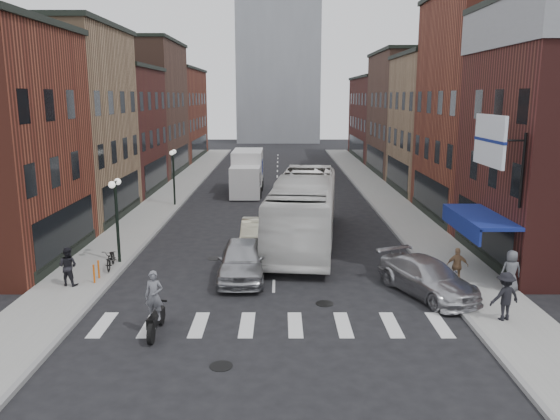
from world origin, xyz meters
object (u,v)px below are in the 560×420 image
object	(u,v)px
sedan_left_near	(242,260)
motorcycle_rider	(155,305)
streetlamp_near	(116,205)
ped_right_a	(505,296)
curb_car	(428,278)
transit_bus	(304,209)
ped_right_b	(457,266)
bike_rack	(96,272)
parked_bicycle	(111,258)
ped_left_solo	(68,266)
streetlamp_far	(173,167)
sedan_left_far	(259,237)
box_truck	(247,173)
billboard_sign	(492,142)
ped_right_c	(511,271)

from	to	relation	value
sedan_left_near	motorcycle_rider	bearing A→B (deg)	-114.02
streetlamp_near	motorcycle_rider	bearing A→B (deg)	-65.97
streetlamp_near	ped_right_a	distance (m)	17.13
ped_right_a	curb_car	bearing A→B (deg)	-72.53
transit_bus	ped_right_b	bearing A→B (deg)	-42.91
bike_rack	parked_bicycle	bearing A→B (deg)	86.71
ped_left_solo	streetlamp_far	bearing A→B (deg)	-82.98
ped_left_solo	parked_bicycle	bearing A→B (deg)	-103.75
sedan_left_far	streetlamp_far	bearing A→B (deg)	119.16
streetlamp_far	box_truck	distance (m)	7.62
sedan_left_near	parked_bicycle	world-z (taller)	sedan_left_near
streetlamp_near	ped_left_solo	distance (m)	3.99
transit_bus	sedan_left_near	bearing A→B (deg)	-110.25
parked_bicycle	ped_right_b	xyz separation A→B (m)	(15.22, -2.10, 0.31)
bike_rack	box_truck	xyz separation A→B (m)	(5.16, 22.35, 1.15)
box_truck	parked_bicycle	world-z (taller)	box_truck
streetlamp_far	parked_bicycle	xyz separation A→B (m)	(-0.10, -14.96, -2.30)
bike_rack	billboard_sign	bearing A→B (deg)	-2.83
motorcycle_rider	transit_bus	size ratio (longest dim) A/B	0.17
motorcycle_rider	ped_right_a	xyz separation A→B (m)	(12.11, 0.92, -0.03)
streetlamp_far	sedan_left_near	size ratio (longest dim) A/B	0.83
motorcycle_rider	ped_right_b	world-z (taller)	motorcycle_rider
ped_left_solo	curb_car	bearing A→B (deg)	-171.90
sedan_left_far	ped_left_solo	xyz separation A→B (m)	(-7.76, -5.28, 0.13)
bike_rack	curb_car	world-z (taller)	curb_car
ped_right_a	ped_right_c	xyz separation A→B (m)	(1.42, 2.91, -0.02)
streetlamp_near	ped_right_a	bearing A→B (deg)	-23.80
bike_rack	ped_right_b	xyz separation A→B (m)	(15.32, -0.36, 0.37)
ped_left_solo	motorcycle_rider	bearing A→B (deg)	146.71
sedan_left_near	parked_bicycle	xyz separation A→B (m)	(-6.09, 0.99, -0.24)
motorcycle_rider	transit_bus	distance (m)	13.08
streetlamp_far	ped_left_solo	size ratio (longest dim) A/B	2.49
billboard_sign	sedan_left_near	world-z (taller)	billboard_sign
streetlamp_far	ped_right_c	size ratio (longest dim) A/B	2.42
ped_left_solo	box_truck	bearing A→B (deg)	-94.08
parked_bicycle	sedan_left_far	bearing A→B (deg)	16.18
transit_bus	curb_car	size ratio (longest dim) A/B	2.68
ped_right_a	motorcycle_rider	bearing A→B (deg)	-12.33
streetlamp_far	ped_left_solo	world-z (taller)	streetlamp_far
ped_right_c	billboard_sign	bearing A→B (deg)	-25.91
transit_bus	sedan_left_near	xyz separation A→B (m)	(-3.00, -6.00, -1.01)
streetlamp_far	ped_right_b	bearing A→B (deg)	-48.44
sedan_left_near	parked_bicycle	distance (m)	6.17
parked_bicycle	ped_right_c	size ratio (longest dim) A/B	1.03
billboard_sign	bike_rack	size ratio (longest dim) A/B	4.62
streetlamp_far	ped_right_c	xyz separation A→B (m)	(17.00, -17.96, -1.91)
bike_rack	sedan_left_far	world-z (taller)	sedan_left_far
ped_right_a	parked_bicycle	bearing A→B (deg)	-37.31
motorcycle_rider	streetlamp_near	bearing A→B (deg)	120.24
billboard_sign	ped_left_solo	xyz separation A→B (m)	(-17.15, 0.22, -5.16)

